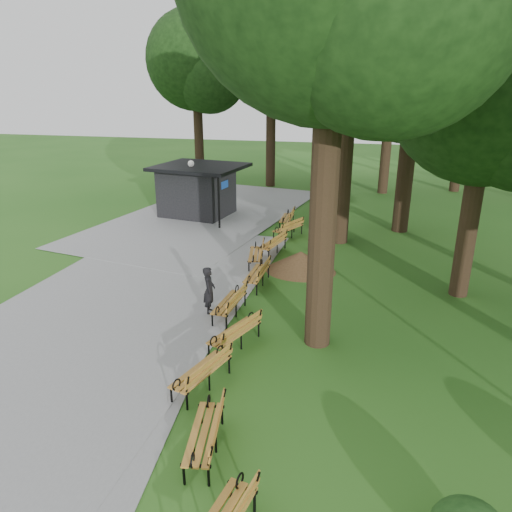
% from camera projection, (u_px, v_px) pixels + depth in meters
% --- Properties ---
extents(ground, '(100.00, 100.00, 0.00)m').
position_uv_depth(ground, '(206.00, 366.00, 12.04)').
color(ground, '#275E1A').
rests_on(ground, ground).
extents(path, '(12.00, 38.00, 0.06)m').
position_uv_depth(path, '(121.00, 300.00, 15.66)').
color(path, gray).
rests_on(path, ground).
extents(person, '(0.50, 0.63, 1.53)m').
position_uv_depth(person, '(209.00, 290.00, 14.57)').
color(person, black).
rests_on(person, ground).
extents(kiosk, '(4.92, 4.45, 2.74)m').
position_uv_depth(kiosk, '(197.00, 190.00, 25.48)').
color(kiosk, black).
rests_on(kiosk, ground).
extents(lamp_post, '(0.32, 0.32, 3.07)m').
position_uv_depth(lamp_post, '(192.00, 177.00, 24.44)').
color(lamp_post, black).
rests_on(lamp_post, ground).
extents(dirt_mound, '(2.26, 2.26, 0.78)m').
position_uv_depth(dirt_mound, '(301.00, 261.00, 18.04)').
color(dirt_mound, '#47301C').
rests_on(dirt_mound, ground).
extents(bench_1, '(0.93, 1.98, 0.88)m').
position_uv_depth(bench_1, '(204.00, 433.00, 9.08)').
color(bench_1, '#B9792A').
rests_on(bench_1, ground).
extents(bench_2, '(1.18, 2.00, 0.88)m').
position_uv_depth(bench_2, '(201.00, 371.00, 11.03)').
color(bench_2, '#B9792A').
rests_on(bench_2, ground).
extents(bench_3, '(1.29, 2.00, 0.88)m').
position_uv_depth(bench_3, '(235.00, 332.00, 12.77)').
color(bench_3, '#B9792A').
rests_on(bench_3, ground).
extents(bench_4, '(0.78, 1.94, 0.88)m').
position_uv_depth(bench_4, '(229.00, 303.00, 14.49)').
color(bench_4, '#B9792A').
rests_on(bench_4, ground).
extents(bench_5, '(0.69, 1.92, 0.88)m').
position_uv_depth(bench_5, '(257.00, 274.00, 16.72)').
color(bench_5, '#B9792A').
rests_on(bench_5, ground).
extents(bench_6, '(0.98, 1.99, 0.88)m').
position_uv_depth(bench_6, '(256.00, 254.00, 18.65)').
color(bench_6, '#B9792A').
rests_on(bench_6, ground).
extents(bench_7, '(1.06, 2.00, 0.88)m').
position_uv_depth(bench_7, '(272.00, 243.00, 19.91)').
color(bench_7, '#B9792A').
rests_on(bench_7, ground).
extents(bench_8, '(1.39, 1.99, 0.88)m').
position_uv_depth(bench_8, '(288.00, 228.00, 22.02)').
color(bench_8, '#B9792A').
rests_on(bench_8, ground).
extents(bench_9, '(0.70, 1.92, 0.88)m').
position_uv_depth(bench_9, '(287.00, 218.00, 23.67)').
color(bench_9, '#B9792A').
rests_on(bench_9, ground).
extents(lawn_tree_1, '(6.00, 6.00, 9.74)m').
position_uv_depth(lawn_tree_1, '(491.00, 84.00, 13.87)').
color(lawn_tree_1, black).
rests_on(lawn_tree_1, ground).
extents(lawn_tree_2, '(7.66, 7.66, 13.05)m').
position_uv_depth(lawn_tree_2, '(352.00, 17.00, 18.45)').
color(lawn_tree_2, black).
rests_on(lawn_tree_2, ground).
extents(lawn_tree_4, '(7.16, 7.16, 11.30)m').
position_uv_depth(lawn_tree_4, '(417.00, 60.00, 20.56)').
color(lawn_tree_4, black).
rests_on(lawn_tree_4, ground).
extents(tree_backdrop, '(36.30, 9.56, 16.13)m').
position_uv_depth(tree_backdrop, '(426.00, 60.00, 28.70)').
color(tree_backdrop, black).
rests_on(tree_backdrop, ground).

